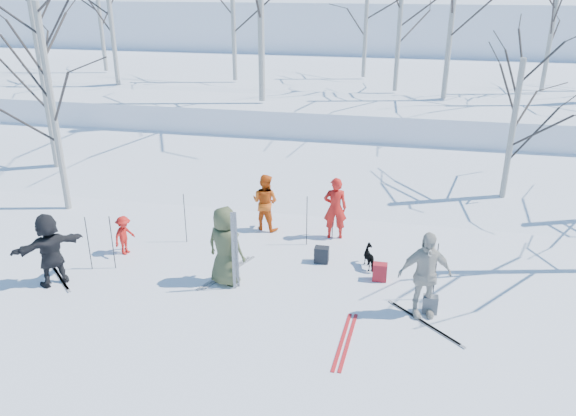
% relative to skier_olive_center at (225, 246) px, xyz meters
% --- Properties ---
extents(ground, '(120.00, 120.00, 0.00)m').
position_rel_skier_olive_center_xyz_m(ground, '(1.10, 0.04, -0.92)').
color(ground, white).
rests_on(ground, ground).
extents(snow_ramp, '(70.00, 9.49, 4.12)m').
position_rel_skier_olive_center_xyz_m(snow_ramp, '(1.10, 7.04, -0.77)').
color(snow_ramp, white).
rests_on(snow_ramp, ground).
extents(snow_plateau, '(70.00, 18.00, 2.20)m').
position_rel_skier_olive_center_xyz_m(snow_plateau, '(1.10, 17.04, 0.08)').
color(snow_plateau, white).
rests_on(snow_plateau, ground).
extents(far_hill, '(90.00, 30.00, 6.00)m').
position_rel_skier_olive_center_xyz_m(far_hill, '(1.10, 38.04, 1.08)').
color(far_hill, white).
rests_on(far_hill, ground).
extents(skier_olive_center, '(1.02, 0.80, 1.83)m').
position_rel_skier_olive_center_xyz_m(skier_olive_center, '(0.00, 0.00, 0.00)').
color(skier_olive_center, '#3F472A').
rests_on(skier_olive_center, ground).
extents(skier_red_north, '(0.67, 0.50, 1.68)m').
position_rel_skier_olive_center_xyz_m(skier_red_north, '(2.07, 2.87, -0.08)').
color(skier_red_north, red).
rests_on(skier_red_north, ground).
extents(skier_redor_behind, '(0.90, 0.79, 1.57)m').
position_rel_skier_olive_center_xyz_m(skier_redor_behind, '(0.15, 3.04, -0.13)').
color(skier_redor_behind, '#D55010').
rests_on(skier_redor_behind, ground).
extents(skier_red_seated, '(0.53, 0.72, 1.00)m').
position_rel_skier_olive_center_xyz_m(skier_red_seated, '(-2.90, 0.87, -0.42)').
color(skier_red_seated, red).
rests_on(skier_red_seated, ground).
extents(skier_cream_east, '(1.17, 0.72, 1.85)m').
position_rel_skier_olive_center_xyz_m(skier_cream_east, '(4.29, -0.43, 0.01)').
color(skier_cream_east, beige).
rests_on(skier_cream_east, ground).
extents(skier_grey_west, '(1.41, 1.51, 1.69)m').
position_rel_skier_olive_center_xyz_m(skier_grey_west, '(-3.79, -0.82, -0.07)').
color(skier_grey_west, black).
rests_on(skier_grey_west, ground).
extents(dog, '(0.53, 0.69, 0.53)m').
position_rel_skier_olive_center_xyz_m(dog, '(3.13, 1.39, -0.65)').
color(dog, black).
rests_on(dog, ground).
extents(upright_ski_left, '(0.12, 0.17, 1.90)m').
position_rel_skier_olive_center_xyz_m(upright_ski_left, '(0.28, -0.28, 0.03)').
color(upright_ski_left, silver).
rests_on(upright_ski_left, ground).
extents(upright_ski_right, '(0.11, 0.23, 1.89)m').
position_rel_skier_olive_center_xyz_m(upright_ski_right, '(0.33, -0.21, 0.03)').
color(upright_ski_right, silver).
rests_on(upright_ski_right, ground).
extents(ski_pair_a, '(2.10, 2.10, 0.02)m').
position_rel_skier_olive_center_xyz_m(ski_pair_a, '(-3.98, -0.44, -0.91)').
color(ski_pair_a, silver).
rests_on(ski_pair_a, ground).
extents(ski_pair_b, '(2.10, 2.10, 0.02)m').
position_rel_skier_olive_center_xyz_m(ski_pair_b, '(4.37, -0.75, -0.91)').
color(ski_pair_b, silver).
rests_on(ski_pair_b, ground).
extents(ski_pair_c, '(0.43, 1.92, 0.02)m').
position_rel_skier_olive_center_xyz_m(ski_pair_c, '(2.88, -1.67, -0.91)').
color(ski_pair_c, red).
rests_on(ski_pair_c, ground).
extents(ski_pair_d, '(1.51, 2.04, 0.02)m').
position_rel_skier_olive_center_xyz_m(ski_pair_d, '(-0.13, 0.42, -0.91)').
color(ski_pair_d, silver).
rests_on(ski_pair_d, ground).
extents(ski_pole_a, '(0.02, 0.02, 1.34)m').
position_rel_skier_olive_center_xyz_m(ski_pole_a, '(2.03, 2.82, -0.25)').
color(ski_pole_a, black).
rests_on(ski_pole_a, ground).
extents(ski_pole_b, '(0.02, 0.02, 1.34)m').
position_rel_skier_olive_center_xyz_m(ski_pole_b, '(1.43, 2.28, -0.25)').
color(ski_pole_b, black).
rests_on(ski_pole_b, ground).
extents(ski_pole_c, '(0.02, 0.02, 1.34)m').
position_rel_skier_olive_center_xyz_m(ski_pole_c, '(-2.80, 0.10, -0.25)').
color(ski_pole_c, black).
rests_on(ski_pole_c, ground).
extents(ski_pole_d, '(0.02, 0.02, 1.34)m').
position_rel_skier_olive_center_xyz_m(ski_pole_d, '(4.55, 0.21, -0.25)').
color(ski_pole_d, black).
rests_on(ski_pole_d, ground).
extents(ski_pole_e, '(0.02, 0.02, 1.34)m').
position_rel_skier_olive_center_xyz_m(ski_pole_e, '(-1.67, 1.80, -0.25)').
color(ski_pole_e, black).
rests_on(ski_pole_e, ground).
extents(ski_pole_f, '(0.02, 0.02, 1.34)m').
position_rel_skier_olive_center_xyz_m(ski_pole_f, '(-3.32, -0.05, -0.25)').
color(ski_pole_f, black).
rests_on(ski_pole_f, ground).
extents(backpack_red, '(0.32, 0.22, 0.42)m').
position_rel_skier_olive_center_xyz_m(backpack_red, '(3.38, 0.81, -0.71)').
color(backpack_red, maroon).
rests_on(backpack_red, ground).
extents(backpack_grey, '(0.30, 0.20, 0.38)m').
position_rel_skier_olive_center_xyz_m(backpack_grey, '(4.47, -0.31, -0.73)').
color(backpack_grey, '#575A5F').
rests_on(backpack_grey, ground).
extents(backpack_dark, '(0.34, 0.24, 0.40)m').
position_rel_skier_olive_center_xyz_m(backpack_dark, '(1.95, 1.41, -0.72)').
color(backpack_dark, black).
rests_on(backpack_dark, ground).
extents(birch_plateau_a, '(5.03, 5.03, 6.33)m').
position_rel_skier_olive_center_xyz_m(birch_plateau_a, '(5.04, 11.17, 4.45)').
color(birch_plateau_a, silver).
rests_on(birch_plateau_a, snow_plateau).
extents(birch_plateau_d, '(4.61, 4.61, 5.73)m').
position_rel_skier_olive_center_xyz_m(birch_plateau_d, '(-3.75, 13.36, 4.15)').
color(birch_plateau_d, silver).
rests_on(birch_plateau_d, snow_plateau).
extents(birch_plateau_e, '(4.69, 4.69, 5.84)m').
position_rel_skier_olive_center_xyz_m(birch_plateau_e, '(-8.28, 11.33, 4.20)').
color(birch_plateau_e, silver).
rests_on(birch_plateau_e, snow_plateau).
extents(birch_plateau_f, '(4.22, 4.22, 5.17)m').
position_rel_skier_olive_center_xyz_m(birch_plateau_f, '(3.21, 12.27, 3.87)').
color(birch_plateau_f, silver).
rests_on(birch_plateau_f, snow_plateau).
extents(birch_plateau_g, '(4.56, 4.56, 5.65)m').
position_rel_skier_olive_center_xyz_m(birch_plateau_g, '(-10.62, 14.61, 4.11)').
color(birch_plateau_g, silver).
rests_on(birch_plateau_g, snow_plateau).
extents(birch_plateau_h, '(4.08, 4.08, 4.97)m').
position_rel_skier_olive_center_xyz_m(birch_plateau_h, '(1.69, 15.37, 3.77)').
color(birch_plateau_h, silver).
rests_on(birch_plateau_h, snow_plateau).
extents(birch_plateau_i, '(3.91, 3.91, 4.73)m').
position_rel_skier_olive_center_xyz_m(birch_plateau_i, '(8.89, 13.30, 3.65)').
color(birch_plateau_i, silver).
rests_on(birch_plateau_i, snow_plateau).
extents(birch_edge_a, '(4.69, 4.69, 5.84)m').
position_rel_skier_olive_center_xyz_m(birch_edge_a, '(-5.98, 3.25, 2.01)').
color(birch_edge_a, silver).
rests_on(birch_edge_a, ground).
extents(birch_edge_d, '(5.35, 5.35, 6.79)m').
position_rel_skier_olive_center_xyz_m(birch_edge_d, '(-7.80, 5.63, 2.48)').
color(birch_edge_d, silver).
rests_on(birch_edge_d, ground).
extents(birch_edge_e, '(3.70, 3.70, 4.42)m').
position_rel_skier_olive_center_xyz_m(birch_edge_e, '(6.64, 5.67, 1.29)').
color(birch_edge_e, silver).
rests_on(birch_edge_e, ground).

